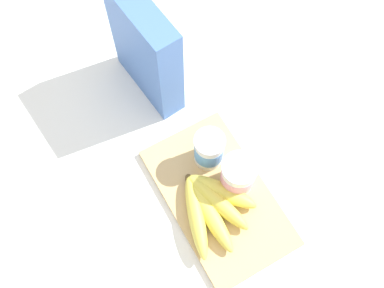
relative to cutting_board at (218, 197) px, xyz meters
The scene contains 6 objects.
ground_plane 0.01m from the cutting_board, ahead, with size 2.40×2.40×0.00m, color white.
cutting_board is the anchor object (origin of this frame).
cereal_box 0.35m from the cutting_board, behind, with size 0.20×0.06×0.27m, color #4770B7.
yogurt_cup_front 0.11m from the cutting_board, 163.50° to the left, with size 0.07×0.07×0.10m.
yogurt_cup_back 0.07m from the cutting_board, 97.72° to the left, with size 0.07×0.07×0.10m.
banana_bunch 0.04m from the cutting_board, 59.94° to the right, with size 0.19×0.18×0.04m.
Camera 1 is at (0.24, -0.20, 0.98)m, focal length 43.76 mm.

